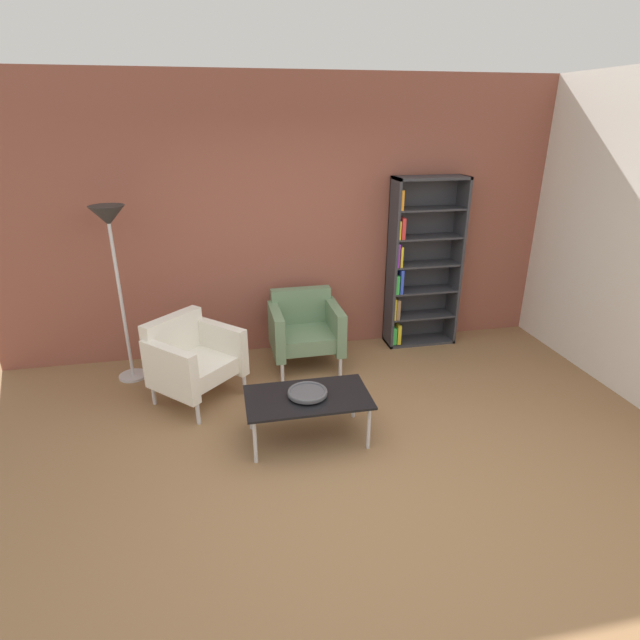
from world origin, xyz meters
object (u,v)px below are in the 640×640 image
decorative_bowl (308,392)px  armchair_near_window (192,358)px  armchair_by_bookshelf (305,328)px  coffee_table_low (308,400)px  bookshelf_tall (419,266)px  floor_lamp_torchiere (111,238)px

decorative_bowl → armchair_near_window: armchair_near_window is taller
armchair_near_window → armchair_by_bookshelf: bearing=-21.8°
coffee_table_low → decorative_bowl: decorative_bowl is taller
bookshelf_tall → floor_lamp_torchiere: (-3.15, -0.27, 0.53)m
bookshelf_tall → armchair_by_bookshelf: 1.49m
armchair_near_window → bookshelf_tall: bearing=-27.0°
armchair_by_bookshelf → bookshelf_tall: bearing=12.3°
bookshelf_tall → coffee_table_low: bookshelf_tall is taller
bookshelf_tall → coffee_table_low: (-1.58, -1.66, -0.55)m
coffee_table_low → floor_lamp_torchiere: bearing=138.5°
armchair_near_window → armchair_by_bookshelf: 1.24m
bookshelf_tall → armchair_near_window: 2.68m
bookshelf_tall → armchair_near_window: size_ratio=2.00×
coffee_table_low → armchair_near_window: size_ratio=1.06×
bookshelf_tall → coffee_table_low: bearing=-133.5°
bookshelf_tall → floor_lamp_torchiere: bearing=-175.2°
armchair_near_window → floor_lamp_torchiere: size_ratio=0.54×
decorative_bowl → floor_lamp_torchiere: bearing=138.5°
coffee_table_low → armchair_near_window: (-0.93, 0.86, 0.05)m
armchair_by_bookshelf → floor_lamp_torchiere: (-1.79, 0.05, 1.03)m
bookshelf_tall → armchair_by_bookshelf: size_ratio=2.44×
armchair_by_bookshelf → floor_lamp_torchiere: 2.07m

